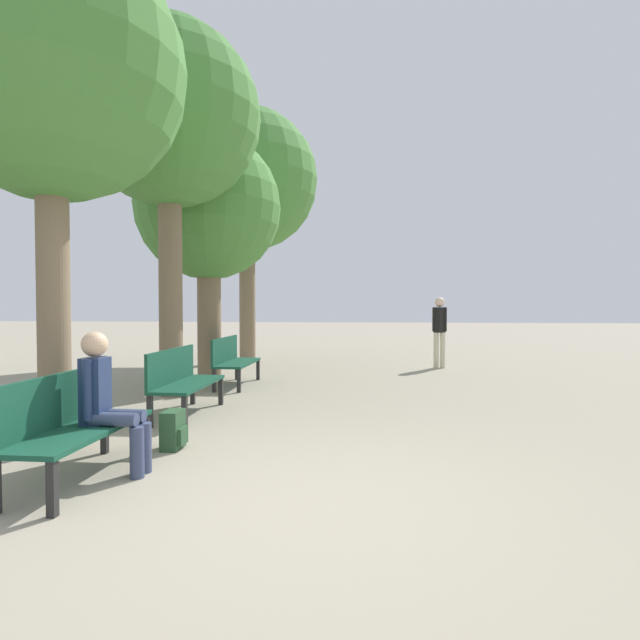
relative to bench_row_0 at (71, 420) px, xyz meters
The scene contains 11 objects.
ground_plane 1.89m from the bench_row_0, ahead, with size 80.00×80.00×0.00m, color gray.
bench_row_0 is the anchor object (origin of this frame).
bench_row_1 2.47m from the bench_row_0, 90.00° to the left, with size 0.52×1.54×0.88m.
bench_row_2 4.94m from the bench_row_0, 90.00° to the left, with size 0.52×1.54×0.88m.
tree_row_0 3.50m from the bench_row_0, 129.82° to the left, with size 2.67×2.67×5.19m.
tree_row_1 5.55m from the bench_row_0, 100.36° to the left, with size 2.91×2.91×5.96m.
tree_row_2 6.49m from the bench_row_0, 96.92° to the left, with size 2.87×2.87×4.85m.
tree_row_3 9.89m from the bench_row_0, 94.49° to the left, with size 3.69×3.69×6.59m.
person_seated 0.32m from the bench_row_0, 32.90° to the left, with size 0.57×0.33×1.23m.
backpack 1.11m from the bench_row_0, 61.70° to the left, with size 0.21×0.28×0.39m.
pedestrian_near 8.95m from the bench_row_0, 62.54° to the left, with size 0.33×0.29×1.65m.
Camera 1 is at (0.68, -3.64, 1.46)m, focal length 28.00 mm.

